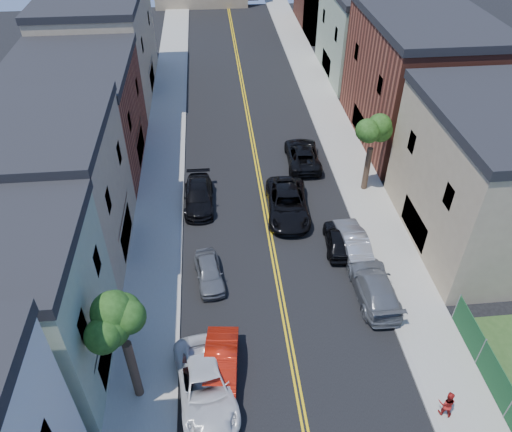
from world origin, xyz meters
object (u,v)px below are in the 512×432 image
object	(u,v)px
white_pickup	(206,385)
silver_car_right	(352,240)
grey_car_right	(374,286)
black_car_right	(338,239)
pedestrian_right	(447,403)
black_suv_lane	(288,204)
red_sedan	(221,368)
black_car_left	(199,196)
dark_car_right_far	(303,155)
grey_car_left	(209,272)

from	to	relation	value
white_pickup	silver_car_right	bearing A→B (deg)	37.14
grey_car_right	black_car_right	bearing A→B (deg)	-75.62
pedestrian_right	black_suv_lane	bearing A→B (deg)	-47.63
grey_car_right	silver_car_right	size ratio (longest dim) A/B	1.21
red_sedan	black_car_right	world-z (taller)	red_sedan
black_car_left	grey_car_right	size ratio (longest dim) A/B	0.94
dark_car_right_far	black_suv_lane	size ratio (longest dim) A/B	0.91
black_car_right	dark_car_right_far	world-z (taller)	dark_car_right_far
silver_car_right	dark_car_right_far	world-z (taller)	dark_car_right_far
red_sedan	dark_car_right_far	distance (m)	21.07
white_pickup	grey_car_right	size ratio (longest dim) A/B	1.05
black_suv_lane	white_pickup	bearing A→B (deg)	-110.17
dark_car_right_far	red_sedan	bearing A→B (deg)	71.42
dark_car_right_far	silver_car_right	bearing A→B (deg)	100.16
grey_car_right	pedestrian_right	distance (m)	7.83
black_car_left	dark_car_right_far	distance (m)	9.90
silver_car_right	pedestrian_right	bearing A→B (deg)	95.03
red_sedan	grey_car_right	bearing A→B (deg)	32.32
silver_car_right	white_pickup	bearing A→B (deg)	42.83
red_sedan	grey_car_right	xyz separation A→B (m)	(9.30, 4.65, 0.02)
black_car_left	black_car_right	distance (m)	10.77
red_sedan	black_car_left	world-z (taller)	red_sedan
black_car_left	silver_car_right	size ratio (longest dim) A/B	1.14
black_car_left	silver_car_right	bearing A→B (deg)	-30.08
red_sedan	grey_car_right	size ratio (longest dim) A/B	0.86
dark_car_right_far	pedestrian_right	distance (m)	22.92
red_sedan	pedestrian_right	distance (m)	10.95
silver_car_right	pedestrian_right	xyz separation A→B (m)	(1.46, -11.93, 0.20)
black_car_right	black_suv_lane	distance (m)	4.85
black_car_left	black_car_right	xyz separation A→B (m)	(9.16, -5.67, -0.06)
black_suv_lane	pedestrian_right	bearing A→B (deg)	-68.75
black_car_left	silver_car_right	distance (m)	11.67
pedestrian_right	silver_car_right	bearing A→B (deg)	-58.38
black_car_right	dark_car_right_far	distance (m)	10.57
grey_car_left	black_car_right	size ratio (longest dim) A/B	0.96
silver_car_right	black_car_right	bearing A→B (deg)	-17.63
white_pickup	pedestrian_right	bearing A→B (deg)	-18.59
black_suv_lane	grey_car_left	bearing A→B (deg)	-129.76
white_pickup	grey_car_left	xyz separation A→B (m)	(0.34, 7.81, -0.14)
red_sedan	black_car_left	xyz separation A→B (m)	(-1.01, 14.76, -0.03)
black_car_right	dark_car_right_far	xyz separation A→B (m)	(-0.54, 10.56, 0.09)
red_sedan	silver_car_right	size ratio (longest dim) A/B	1.04
black_car_left	pedestrian_right	bearing A→B (deg)	-56.75
black_car_right	silver_car_right	distance (m)	0.93
grey_car_left	black_suv_lane	bearing A→B (deg)	39.38
dark_car_right_far	pedestrian_right	bearing A→B (deg)	99.83
grey_car_left	black_car_left	xyz separation A→B (m)	(-0.57, 7.86, 0.09)
grey_car_right	dark_car_right_far	size ratio (longest dim) A/B	0.97
silver_car_right	dark_car_right_far	bearing A→B (deg)	-84.34
black_car_right	silver_car_right	size ratio (longest dim) A/B	0.89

